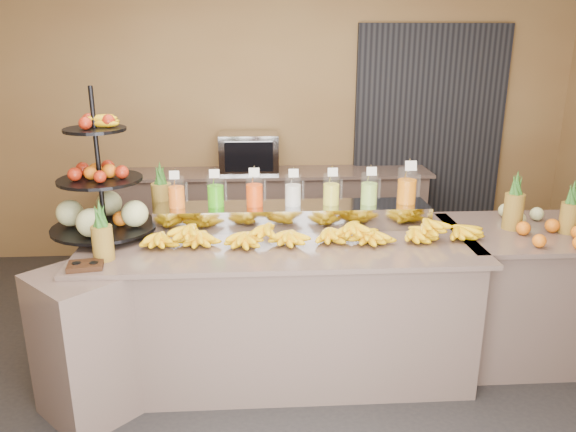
{
  "coord_description": "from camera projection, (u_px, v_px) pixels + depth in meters",
  "views": [
    {
      "loc": [
        -0.15,
        -3.07,
        2.17
      ],
      "look_at": [
        0.05,
        0.3,
        1.09
      ],
      "focal_mm": 35.0,
      "sensor_mm": 36.0,
      "label": 1
    }
  ],
  "objects": [
    {
      "name": "ground",
      "position": [
        283.0,
        393.0,
        3.58
      ],
      "size": [
        6.0,
        6.0,
        0.0
      ],
      "primitive_type": "plane",
      "color": "black",
      "rests_on": "ground"
    },
    {
      "name": "room_envelope",
      "position": [
        304.0,
        83.0,
        3.77
      ],
      "size": [
        6.04,
        5.02,
        2.82
      ],
      "color": "brown",
      "rests_on": "ground"
    },
    {
      "name": "buffet_counter",
      "position": [
        263.0,
        309.0,
        3.68
      ],
      "size": [
        2.75,
        1.25,
        0.93
      ],
      "color": "gray",
      "rests_on": "ground"
    },
    {
      "name": "right_counter",
      "position": [
        522.0,
        292.0,
        3.92
      ],
      "size": [
        1.08,
        0.88,
        0.93
      ],
      "color": "gray",
      "rests_on": "ground"
    },
    {
      "name": "back_ledge",
      "position": [
        271.0,
        217.0,
        5.58
      ],
      "size": [
        3.1,
        0.55,
        0.93
      ],
      "color": "gray",
      "rests_on": "ground"
    },
    {
      "name": "pitcher_tray",
      "position": [
        293.0,
        215.0,
        3.84
      ],
      "size": [
        1.85,
        0.3,
        0.15
      ],
      "primitive_type": "cube",
      "color": "gray",
      "rests_on": "buffet_counter"
    },
    {
      "name": "juice_pitcher_orange_a",
      "position": [
        176.0,
        194.0,
        3.74
      ],
      "size": [
        0.11,
        0.12,
        0.27
      ],
      "color": "silver",
      "rests_on": "pitcher_tray"
    },
    {
      "name": "juice_pitcher_green",
      "position": [
        216.0,
        193.0,
        3.76
      ],
      "size": [
        0.11,
        0.12,
        0.28
      ],
      "color": "silver",
      "rests_on": "pitcher_tray"
    },
    {
      "name": "juice_pitcher_orange_b",
      "position": [
        254.0,
        192.0,
        3.77
      ],
      "size": [
        0.12,
        0.12,
        0.28
      ],
      "color": "silver",
      "rests_on": "pitcher_tray"
    },
    {
      "name": "juice_pitcher_milk",
      "position": [
        293.0,
        192.0,
        3.79
      ],
      "size": [
        0.11,
        0.12,
        0.27
      ],
      "color": "silver",
      "rests_on": "pitcher_tray"
    },
    {
      "name": "juice_pitcher_lemon",
      "position": [
        331.0,
        191.0,
        3.8
      ],
      "size": [
        0.11,
        0.12,
        0.28
      ],
      "color": "silver",
      "rests_on": "pitcher_tray"
    },
    {
      "name": "juice_pitcher_lime",
      "position": [
        369.0,
        190.0,
        3.82
      ],
      "size": [
        0.12,
        0.12,
        0.28
      ],
      "color": "silver",
      "rests_on": "pitcher_tray"
    },
    {
      "name": "juice_pitcher_orange_c",
      "position": [
        407.0,
        188.0,
        3.83
      ],
      "size": [
        0.13,
        0.14,
        0.32
      ],
      "color": "silver",
      "rests_on": "pitcher_tray"
    },
    {
      "name": "banana_heap",
      "position": [
        311.0,
        230.0,
        3.55
      ],
      "size": [
        2.14,
        0.19,
        0.18
      ],
      "color": "#F1AF0C",
      "rests_on": "buffet_counter"
    },
    {
      "name": "fruit_stand",
      "position": [
        110.0,
        199.0,
        3.62
      ],
      "size": [
        0.86,
        0.86,
        0.96
      ],
      "rotation": [
        0.0,
        0.0,
        -0.32
      ],
      "color": "black",
      "rests_on": "buffet_counter"
    },
    {
      "name": "condiment_caddy",
      "position": [
        85.0,
        265.0,
        3.15
      ],
      "size": [
        0.21,
        0.17,
        0.03
      ],
      "primitive_type": "cube",
      "rotation": [
        0.0,
        0.0,
        0.17
      ],
      "color": "#311C0D",
      "rests_on": "buffet_counter"
    },
    {
      "name": "pineapple_left_a",
      "position": [
        102.0,
        238.0,
        3.24
      ],
      "size": [
        0.12,
        0.12,
        0.37
      ],
      "rotation": [
        0.0,
        0.0,
        0.06
      ],
      "color": "brown",
      "rests_on": "buffet_counter"
    },
    {
      "name": "pineapple_left_b",
      "position": [
        162.0,
        198.0,
        3.95
      ],
      "size": [
        0.14,
        0.14,
        0.42
      ],
      "rotation": [
        0.0,
        0.0,
        -0.2
      ],
      "color": "brown",
      "rests_on": "buffet_counter"
    },
    {
      "name": "right_fruit_pile",
      "position": [
        545.0,
        224.0,
        3.64
      ],
      "size": [
        0.46,
        0.44,
        0.24
      ],
      "color": "brown",
      "rests_on": "right_counter"
    },
    {
      "name": "oven_warmer",
      "position": [
        249.0,
        153.0,
        5.37
      ],
      "size": [
        0.56,
        0.39,
        0.37
      ],
      "primitive_type": "cube",
      "rotation": [
        0.0,
        0.0,
        -0.01
      ],
      "color": "gray",
      "rests_on": "back_ledge"
    }
  ]
}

